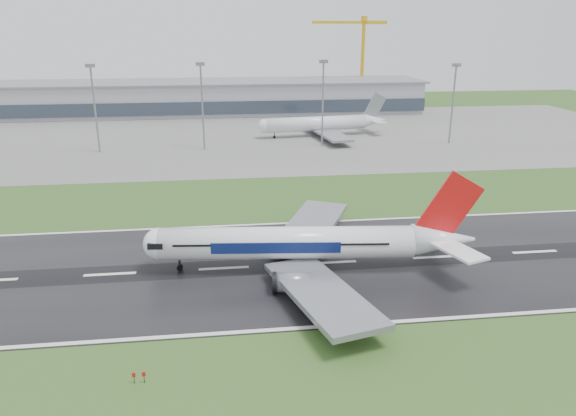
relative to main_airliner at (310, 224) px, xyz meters
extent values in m
plane|color=#2C501D|center=(-35.40, 2.24, -8.77)|extent=(520.00, 520.00, 0.00)
cube|color=black|center=(-35.40, 2.24, -8.72)|extent=(400.00, 45.00, 0.10)
cube|color=slate|center=(-35.40, 127.24, -8.73)|extent=(400.00, 130.00, 0.08)
cube|color=#9698A1|center=(-35.40, 187.24, -1.27)|extent=(240.00, 36.00, 15.00)
cylinder|color=gray|center=(-57.06, 102.24, 5.54)|extent=(0.64, 0.64, 28.62)
cylinder|color=gray|center=(-21.08, 102.24, 5.66)|extent=(0.64, 0.64, 28.86)
cylinder|color=gray|center=(21.20, 102.24, 5.90)|extent=(0.64, 0.64, 29.35)
cylinder|color=gray|center=(69.56, 102.24, 5.11)|extent=(0.64, 0.64, 27.76)
camera|label=1|loc=(-14.76, -86.91, 32.93)|focal=33.48mm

